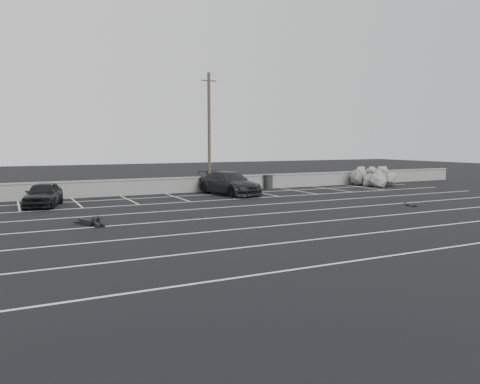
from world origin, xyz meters
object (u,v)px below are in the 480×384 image
skateboard (411,205)px  car_right (229,183)px  trash_bin (268,182)px  riprap_pile (373,179)px  car_left (43,194)px  utility_pole (209,133)px  person (87,219)px

skateboard → car_right: bearing=125.5°
trash_bin → riprap_pile: 9.10m
car_left → car_right: (11.40, 0.72, 0.10)m
car_left → utility_pole: utility_pole is taller
car_right → skateboard: 11.46m
trash_bin → skateboard: trash_bin is taller
trash_bin → riprap_pile: size_ratio=0.25×
car_right → skateboard: car_right is taller
riprap_pile → person: 24.98m
trash_bin → car_right: bearing=-152.4°
utility_pole → riprap_pile: (13.94, -0.77, -3.62)m
car_left → person: car_left is taller
car_right → utility_pole: 3.87m
utility_pole → trash_bin: bearing=4.7°
car_left → skateboard: 19.85m
car_left → trash_bin: bearing=26.0°
riprap_pile → car_right: bearing=-175.4°
car_right → riprap_pile: 13.33m
car_left → trash_bin: car_left is taller
car_right → car_left: bearing=173.4°
utility_pole → trash_bin: utility_pole is taller
riprap_pile → person: size_ratio=1.75×
car_left → person: bearing=-64.4°
car_left → riprap_pile: (24.68, 1.78, -0.18)m
trash_bin → person: (-14.42, -9.75, -0.31)m
utility_pole → riprap_pile: bearing=-3.1°
utility_pole → car_left: bearing=-166.7°
car_left → trash_bin: (15.65, 2.94, -0.13)m
utility_pole → car_right: bearing=-70.4°
riprap_pile → car_left: bearing=-175.9°
car_right → person: 12.66m
utility_pole → person: size_ratio=3.39×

